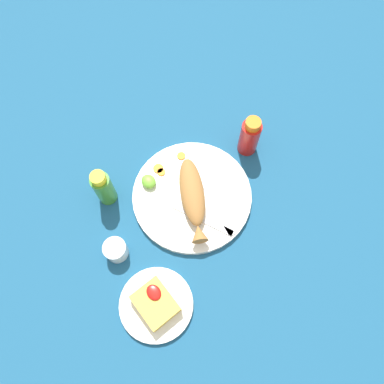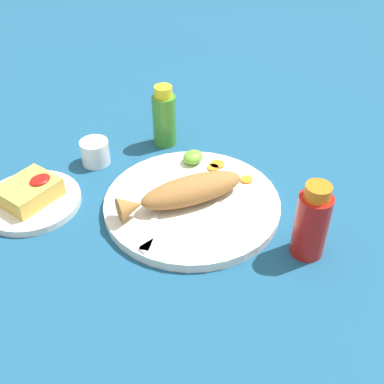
{
  "view_description": "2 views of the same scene",
  "coord_description": "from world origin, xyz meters",
  "px_view_note": "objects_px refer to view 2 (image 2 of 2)",
  "views": [
    {
      "loc": [
        -0.3,
        0.24,
        0.99
      ],
      "look_at": [
        0.0,
        0.0,
        0.04
      ],
      "focal_mm": 35.0,
      "sensor_mm": 36.0,
      "label": 1
    },
    {
      "loc": [
        -0.57,
        -0.41,
        0.6
      ],
      "look_at": [
        0.0,
        0.0,
        0.04
      ],
      "focal_mm": 45.0,
      "sensor_mm": 36.0,
      "label": 2
    }
  ],
  "objects_px": {
    "salt_cup": "(94,155)",
    "side_plate_fries": "(32,201)",
    "fried_fish": "(185,192)",
    "hot_sauce_bottle_red": "(312,222)",
    "main_plate": "(192,204)",
    "fork_near": "(177,229)",
    "hot_sauce_bottle_green": "(164,118)",
    "fork_far": "(154,219)"
  },
  "relations": [
    {
      "from": "salt_cup",
      "to": "side_plate_fries",
      "type": "bearing_deg",
      "value": -179.8
    },
    {
      "from": "fried_fish",
      "to": "hot_sauce_bottle_red",
      "type": "height_order",
      "value": "hot_sauce_bottle_red"
    },
    {
      "from": "main_plate",
      "to": "fork_near",
      "type": "relative_size",
      "value": 1.82
    },
    {
      "from": "hot_sauce_bottle_red",
      "to": "hot_sauce_bottle_green",
      "type": "relative_size",
      "value": 1.02
    },
    {
      "from": "fried_fish",
      "to": "side_plate_fries",
      "type": "relative_size",
      "value": 1.27
    },
    {
      "from": "salt_cup",
      "to": "side_plate_fries",
      "type": "relative_size",
      "value": 0.32
    },
    {
      "from": "main_plate",
      "to": "salt_cup",
      "type": "bearing_deg",
      "value": 91.04
    },
    {
      "from": "main_plate",
      "to": "side_plate_fries",
      "type": "height_order",
      "value": "main_plate"
    },
    {
      "from": "fork_near",
      "to": "hot_sauce_bottle_green",
      "type": "xyz_separation_m",
      "value": [
        0.23,
        0.21,
        0.05
      ]
    },
    {
      "from": "fork_near",
      "to": "salt_cup",
      "type": "distance_m",
      "value": 0.29
    },
    {
      "from": "main_plate",
      "to": "side_plate_fries",
      "type": "distance_m",
      "value": 0.31
    },
    {
      "from": "hot_sauce_bottle_green",
      "to": "side_plate_fries",
      "type": "distance_m",
      "value": 0.34
    },
    {
      "from": "hot_sauce_bottle_green",
      "to": "salt_cup",
      "type": "relative_size",
      "value": 2.31
    },
    {
      "from": "hot_sauce_bottle_red",
      "to": "salt_cup",
      "type": "height_order",
      "value": "hot_sauce_bottle_red"
    },
    {
      "from": "fork_near",
      "to": "hot_sauce_bottle_red",
      "type": "height_order",
      "value": "hot_sauce_bottle_red"
    },
    {
      "from": "fried_fish",
      "to": "hot_sauce_bottle_red",
      "type": "xyz_separation_m",
      "value": [
        0.03,
        -0.23,
        0.02
      ]
    },
    {
      "from": "fork_far",
      "to": "hot_sauce_bottle_green",
      "type": "distance_m",
      "value": 0.29
    },
    {
      "from": "fork_near",
      "to": "side_plate_fries",
      "type": "distance_m",
      "value": 0.3
    },
    {
      "from": "main_plate",
      "to": "hot_sauce_bottle_red",
      "type": "height_order",
      "value": "hot_sauce_bottle_red"
    },
    {
      "from": "main_plate",
      "to": "hot_sauce_bottle_green",
      "type": "relative_size",
      "value": 2.39
    },
    {
      "from": "hot_sauce_bottle_green",
      "to": "side_plate_fries",
      "type": "bearing_deg",
      "value": 167.79
    },
    {
      "from": "fork_near",
      "to": "hot_sauce_bottle_green",
      "type": "relative_size",
      "value": 1.31
    },
    {
      "from": "fork_far",
      "to": "hot_sauce_bottle_green",
      "type": "height_order",
      "value": "hot_sauce_bottle_green"
    },
    {
      "from": "fried_fish",
      "to": "salt_cup",
      "type": "relative_size",
      "value": 3.92
    },
    {
      "from": "fork_near",
      "to": "hot_sauce_bottle_red",
      "type": "xyz_separation_m",
      "value": [
        0.1,
        -0.2,
        0.05
      ]
    },
    {
      "from": "fried_fish",
      "to": "hot_sauce_bottle_red",
      "type": "bearing_deg",
      "value": -51.72
    },
    {
      "from": "fork_far",
      "to": "fork_near",
      "type": "bearing_deg",
      "value": 68.73
    },
    {
      "from": "fried_fish",
      "to": "side_plate_fries",
      "type": "xyz_separation_m",
      "value": [
        -0.16,
        0.25,
        -0.04
      ]
    },
    {
      "from": "main_plate",
      "to": "hot_sauce_bottle_red",
      "type": "bearing_deg",
      "value": -84.46
    },
    {
      "from": "main_plate",
      "to": "side_plate_fries",
      "type": "xyz_separation_m",
      "value": [
        -0.17,
        0.25,
        -0.0
      ]
    },
    {
      "from": "main_plate",
      "to": "salt_cup",
      "type": "distance_m",
      "value": 0.26
    },
    {
      "from": "fork_near",
      "to": "hot_sauce_bottle_red",
      "type": "bearing_deg",
      "value": 129.48
    },
    {
      "from": "main_plate",
      "to": "fried_fish",
      "type": "relative_size",
      "value": 1.41
    },
    {
      "from": "fried_fish",
      "to": "salt_cup",
      "type": "distance_m",
      "value": 0.25
    },
    {
      "from": "hot_sauce_bottle_red",
      "to": "side_plate_fries",
      "type": "xyz_separation_m",
      "value": [
        -0.2,
        0.48,
        -0.06
      ]
    },
    {
      "from": "fork_far",
      "to": "salt_cup",
      "type": "distance_m",
      "value": 0.25
    },
    {
      "from": "fried_fish",
      "to": "hot_sauce_bottle_red",
      "type": "relative_size",
      "value": 1.67
    },
    {
      "from": "main_plate",
      "to": "salt_cup",
      "type": "xyz_separation_m",
      "value": [
        -0.0,
        0.26,
        0.01
      ]
    },
    {
      "from": "fork_far",
      "to": "fried_fish",
      "type": "bearing_deg",
      "value": 144.28
    },
    {
      "from": "hot_sauce_bottle_green",
      "to": "hot_sauce_bottle_red",
      "type": "bearing_deg",
      "value": -107.18
    },
    {
      "from": "fork_near",
      "to": "main_plate",
      "type": "bearing_deg",
      "value": -149.75
    },
    {
      "from": "fork_near",
      "to": "side_plate_fries",
      "type": "height_order",
      "value": "fork_near"
    }
  ]
}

